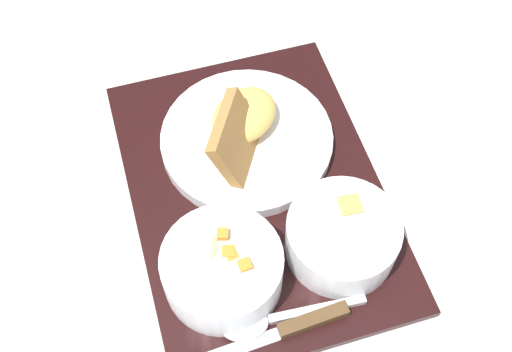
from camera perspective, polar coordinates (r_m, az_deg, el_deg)
name	(u,v)px	position (r m, az deg, el deg)	size (l,w,h in m)	color
ground_plane	(256,194)	(0.79, 0.00, -1.62)	(4.00, 4.00, 0.00)	silver
serving_tray	(256,192)	(0.78, 0.00, -1.39)	(0.44, 0.34, 0.01)	black
bowl_salad	(222,268)	(0.70, -3.01, -8.16)	(0.13, 0.13, 0.06)	white
bowl_soup	(342,235)	(0.72, 7.69, -5.23)	(0.13, 0.13, 0.06)	white
plate_main	(244,135)	(0.80, -1.06, 3.64)	(0.22, 0.22, 0.09)	white
knife	(296,327)	(0.70, 3.55, -13.21)	(0.05, 0.19, 0.01)	silver
spoon	(265,320)	(0.70, 0.80, -12.71)	(0.04, 0.16, 0.01)	silver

